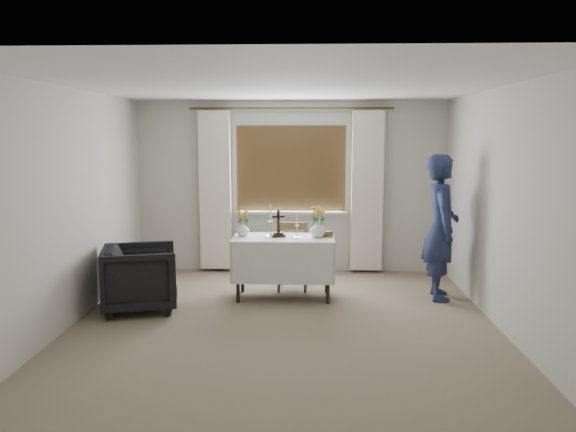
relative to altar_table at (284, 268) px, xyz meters
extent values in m
plane|color=gray|center=(0.05, -1.08, -0.38)|extent=(5.00, 5.00, 0.00)
cube|color=white|center=(0.00, 0.00, 0.00)|extent=(1.24, 0.64, 0.76)
imported|color=black|center=(-1.63, -0.54, 0.00)|extent=(1.01, 0.99, 0.75)
imported|color=navy|center=(1.92, 0.06, 0.51)|extent=(0.47, 0.68, 1.78)
cube|color=silver|center=(0.05, 1.34, -0.08)|extent=(1.10, 0.10, 0.60)
imported|color=silver|center=(-0.51, 0.07, 0.47)|extent=(0.17, 0.17, 0.17)
imported|color=silver|center=(0.42, 0.01, 0.48)|extent=(0.21, 0.21, 0.20)
cylinder|color=brown|center=(0.52, 0.10, 0.41)|extent=(0.21, 0.21, 0.07)
camera|label=1|loc=(0.30, -6.76, 1.63)|focal=35.00mm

